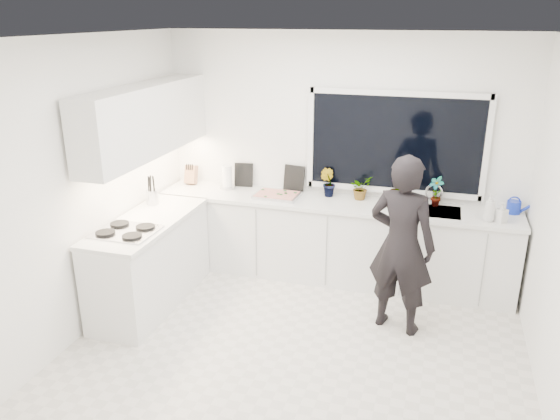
% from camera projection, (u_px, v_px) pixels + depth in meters
% --- Properties ---
extents(floor, '(4.00, 3.50, 0.02)m').
position_uv_depth(floor, '(298.00, 346.00, 4.99)').
color(floor, beige).
rests_on(floor, ground).
extents(wall_back, '(4.00, 0.02, 2.70)m').
position_uv_depth(wall_back, '(340.00, 156.00, 6.11)').
color(wall_back, white).
rests_on(wall_back, ground).
extents(wall_left, '(0.02, 3.50, 2.70)m').
position_uv_depth(wall_left, '(91.00, 186.00, 5.07)').
color(wall_left, white).
rests_on(wall_left, ground).
extents(ceiling, '(4.00, 3.50, 0.02)m').
position_uv_depth(ceiling, '(302.00, 35.00, 4.06)').
color(ceiling, white).
rests_on(ceiling, wall_back).
extents(window, '(1.80, 0.02, 1.00)m').
position_uv_depth(window, '(395.00, 143.00, 5.85)').
color(window, black).
rests_on(window, wall_back).
extents(base_cabinets_back, '(3.92, 0.58, 0.88)m').
position_uv_depth(base_cabinets_back, '(332.00, 241.00, 6.14)').
color(base_cabinets_back, white).
rests_on(base_cabinets_back, floor).
extents(base_cabinets_left, '(0.58, 1.60, 0.88)m').
position_uv_depth(base_cabinets_left, '(151.00, 263.00, 5.60)').
color(base_cabinets_left, white).
rests_on(base_cabinets_left, floor).
extents(countertop_back, '(3.94, 0.62, 0.04)m').
position_uv_depth(countertop_back, '(333.00, 203.00, 5.98)').
color(countertop_back, silver).
rests_on(countertop_back, base_cabinets_back).
extents(countertop_left, '(0.62, 1.60, 0.04)m').
position_uv_depth(countertop_left, '(147.00, 222.00, 5.45)').
color(countertop_left, silver).
rests_on(countertop_left, base_cabinets_left).
extents(upper_cabinets, '(0.34, 2.10, 0.70)m').
position_uv_depth(upper_cabinets, '(146.00, 120.00, 5.47)').
color(upper_cabinets, white).
rests_on(upper_cabinets, wall_left).
extents(sink, '(0.58, 0.42, 0.14)m').
position_uv_depth(sink, '(432.00, 215.00, 5.71)').
color(sink, silver).
rests_on(sink, countertop_back).
extents(faucet, '(0.03, 0.03, 0.22)m').
position_uv_depth(faucet, '(434.00, 195.00, 5.84)').
color(faucet, silver).
rests_on(faucet, countertop_back).
extents(stovetop, '(0.56, 0.48, 0.03)m').
position_uv_depth(stovetop, '(126.00, 231.00, 5.13)').
color(stovetop, black).
rests_on(stovetop, countertop_left).
extents(person, '(0.71, 0.56, 1.72)m').
position_uv_depth(person, '(401.00, 245.00, 5.00)').
color(person, black).
rests_on(person, floor).
extents(pizza_tray, '(0.51, 0.38, 0.03)m').
position_uv_depth(pizza_tray, '(277.00, 195.00, 6.12)').
color(pizza_tray, silver).
rests_on(pizza_tray, countertop_back).
extents(pizza, '(0.46, 0.34, 0.01)m').
position_uv_depth(pizza, '(277.00, 194.00, 6.11)').
color(pizza, red).
rests_on(pizza, pizza_tray).
extents(watering_can, '(0.16, 0.16, 0.13)m').
position_uv_depth(watering_can, '(514.00, 207.00, 5.60)').
color(watering_can, '#122AAD').
rests_on(watering_can, countertop_back).
extents(paper_towel_roll, '(0.12, 0.12, 0.26)m').
position_uv_depth(paper_towel_roll, '(227.00, 178.00, 6.37)').
color(paper_towel_roll, white).
rests_on(paper_towel_roll, countertop_back).
extents(knife_block, '(0.13, 0.10, 0.22)m').
position_uv_depth(knife_block, '(191.00, 175.00, 6.55)').
color(knife_block, '#9D7749').
rests_on(knife_block, countertop_back).
extents(utensil_crock, '(0.16, 0.16, 0.16)m').
position_uv_depth(utensil_crock, '(152.00, 197.00, 5.87)').
color(utensil_crock, '#B8B8BD').
rests_on(utensil_crock, countertop_left).
extents(picture_frame_large, '(0.22, 0.05, 0.28)m').
position_uv_depth(picture_frame_large, '(244.00, 175.00, 6.45)').
color(picture_frame_large, black).
rests_on(picture_frame_large, countertop_back).
extents(picture_frame_small, '(0.25, 0.06, 0.30)m').
position_uv_depth(picture_frame_small, '(294.00, 178.00, 6.28)').
color(picture_frame_small, black).
rests_on(picture_frame_small, countertop_back).
extents(herb_plants, '(1.38, 0.31, 0.34)m').
position_uv_depth(herb_plants, '(378.00, 187.00, 5.94)').
color(herb_plants, '#26662D').
rests_on(herb_plants, countertop_back).
extents(soap_bottles, '(0.25, 0.15, 0.28)m').
position_uv_depth(soap_bottles, '(494.00, 209.00, 5.36)').
color(soap_bottles, '#D8BF66').
rests_on(soap_bottles, countertop_back).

